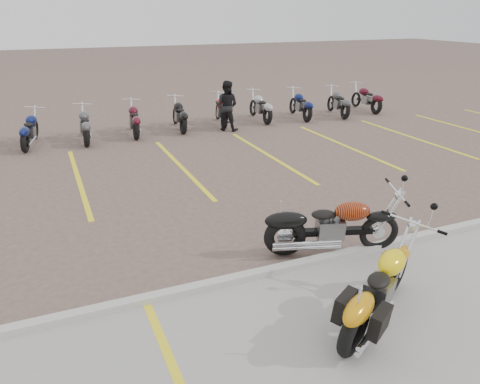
# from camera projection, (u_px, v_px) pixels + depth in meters

# --- Properties ---
(ground) EXTENTS (100.00, 100.00, 0.00)m
(ground) POSITION_uv_depth(u_px,v_px,m) (237.00, 224.00, 9.44)
(ground) COLOR #705950
(ground) RESTS_ON ground
(concrete_apron) EXTENTS (60.00, 5.00, 0.01)m
(concrete_apron) POSITION_uv_depth(u_px,v_px,m) (383.00, 371.00, 5.58)
(concrete_apron) COLOR #9E9B93
(concrete_apron) RESTS_ON ground
(curb) EXTENTS (60.00, 0.18, 0.12)m
(curb) POSITION_uv_depth(u_px,v_px,m) (284.00, 268.00, 7.70)
(curb) COLOR #ADAAA3
(curb) RESTS_ON ground
(parking_stripes) EXTENTS (38.00, 5.50, 0.01)m
(parking_stripes) POSITION_uv_depth(u_px,v_px,m) (181.00, 167.00, 12.86)
(parking_stripes) COLOR yellow
(parking_stripes) RESTS_ON ground
(yellow_cruiser) EXTENTS (2.08, 1.36, 0.97)m
(yellow_cruiser) POSITION_uv_depth(u_px,v_px,m) (374.00, 292.00, 6.29)
(yellow_cruiser) COLOR black
(yellow_cruiser) RESTS_ON ground
(flame_cruiser) EXTENTS (2.34, 0.87, 0.99)m
(flame_cruiser) POSITION_uv_depth(u_px,v_px,m) (329.00, 228.00, 8.14)
(flame_cruiser) COLOR black
(flame_cruiser) RESTS_ON ground
(person_b) EXTENTS (1.08, 1.05, 1.75)m
(person_b) POSITION_uv_depth(u_px,v_px,m) (227.00, 106.00, 16.46)
(person_b) COLOR black
(person_b) RESTS_ON ground
(bg_bike_row) EXTENTS (19.04, 2.06, 1.10)m
(bg_bike_row) POSITION_uv_depth(u_px,v_px,m) (156.00, 117.00, 16.32)
(bg_bike_row) COLOR black
(bg_bike_row) RESTS_ON ground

